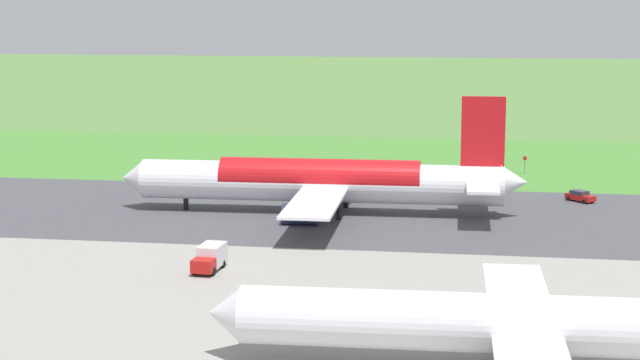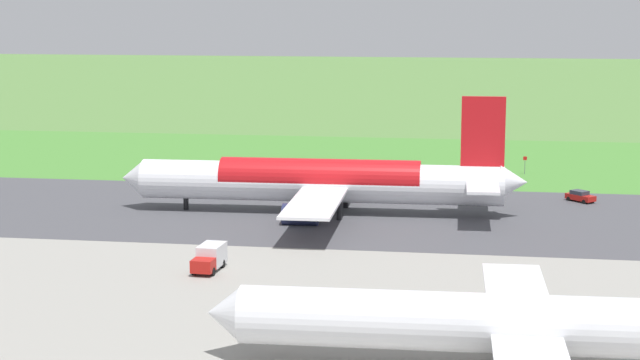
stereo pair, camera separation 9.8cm
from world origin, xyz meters
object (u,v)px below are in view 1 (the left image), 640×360
Objects in this scene: airliner_parked_mid at (517,323)px; traffic_cone_orange at (485,169)px; service_car_followme at (580,196)px; service_truck_baggage at (210,258)px; airliner_main at (323,181)px; no_stopping_sign at (525,164)px.

airliner_parked_mid is 85.96× the size of traffic_cone_orange.
service_car_followme is at bearing -98.80° from airliner_parked_mid.
traffic_cone_orange is at bearing -111.85° from service_truck_baggage.
traffic_cone_orange is (2.20, -96.54, -3.50)m from airliner_parked_mid.
airliner_parked_mid reaches higher than service_truck_baggage.
airliner_main is 18.30× the size of no_stopping_sign.
service_truck_baggage is at bearing 47.17° from service_car_followme.
airliner_parked_mid is 93.38m from no_stopping_sign.
airliner_parked_mid is at bearing 87.50° from no_stopping_sign.
airliner_parked_mid is 16.01× the size of no_stopping_sign.
traffic_cone_orange is at bearing -118.25° from airliner_main.
traffic_cone_orange is at bearing -63.46° from service_car_followme.
airliner_main reaches higher than airliner_parked_mid.
airliner_parked_mid is at bearing 81.20° from service_car_followme.
traffic_cone_orange is at bearing -88.69° from airliner_parked_mid.
no_stopping_sign is at bearing -92.50° from airliner_parked_mid.
airliner_main is at bearing 61.75° from traffic_cone_orange.
service_truck_baggage reaches higher than traffic_cone_orange.
service_car_followme is at bearing 106.55° from no_stopping_sign.
airliner_parked_mid is at bearing 140.31° from service_truck_baggage.
airliner_main is 45.30m from traffic_cone_orange.
no_stopping_sign reaches higher than traffic_cone_orange.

